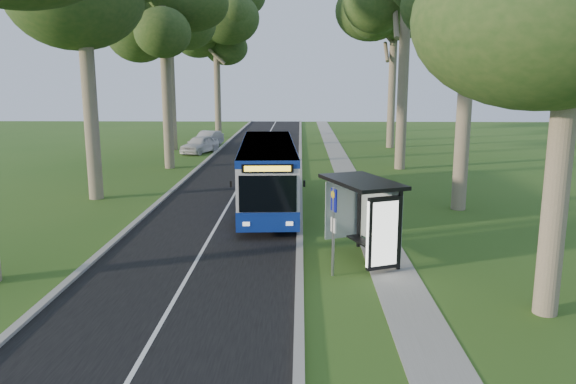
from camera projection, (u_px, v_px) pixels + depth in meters
name	position (u px, v px, depth m)	size (l,w,h in m)	color
ground	(300.00, 245.00, 20.87)	(120.00, 120.00, 0.00)	#2F591B
road	(236.00, 191.00, 30.74)	(7.00, 100.00, 0.02)	black
kerb_east	(300.00, 191.00, 30.65)	(0.25, 100.00, 0.12)	#9E9B93
kerb_west	(173.00, 190.00, 30.81)	(0.25, 100.00, 0.12)	#9E9B93
centre_line	(236.00, 191.00, 30.74)	(0.12, 100.00, 0.01)	white
footpath	(355.00, 192.00, 30.60)	(1.50, 100.00, 0.02)	gray
bus	(268.00, 174.00, 26.77)	(3.11, 11.78, 3.09)	silver
bus_stop_sign	(334.00, 222.00, 17.30)	(0.17, 0.39, 2.84)	gray
bus_shelter	(367.00, 207.00, 18.39)	(2.85, 3.66, 2.78)	black
litter_bin	(337.00, 192.00, 28.00)	(0.58, 0.58, 1.01)	black
car_white	(200.00, 144.00, 46.19)	(1.71, 4.25, 1.45)	white
car_silver	(208.00, 139.00, 50.70)	(1.46, 4.19, 1.38)	#B5B7BD
tree_west_c	(163.00, 3.00, 36.53)	(5.20, 5.20, 14.66)	#7A6B56
tree_west_e	(216.00, 32.00, 56.15)	(5.20, 5.20, 14.35)	#7A6B56
tree_east_d	(394.00, 23.00, 47.94)	(5.20, 5.20, 14.47)	#7A6B56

